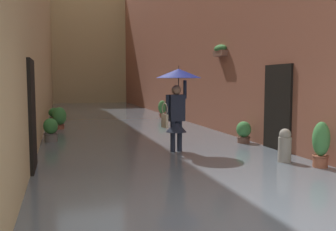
{
  "coord_description": "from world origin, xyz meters",
  "views": [
    {
      "loc": [
        2.28,
        3.73,
        1.78
      ],
      "look_at": [
        -0.14,
        -4.43,
        0.99
      ],
      "focal_mm": 38.72,
      "sensor_mm": 36.0,
      "label": 1
    }
  ],
  "objects_px": {
    "person_wading": "(177,92)",
    "potted_plant_far_left": "(162,109)",
    "potted_plant_near_left": "(321,146)",
    "potted_plant_mid_right": "(55,115)",
    "potted_plant_mid_left": "(244,133)",
    "potted_plant_near_right": "(51,131)",
    "mooring_bollard": "(285,148)",
    "potted_plant_far_right": "(60,118)"
  },
  "relations": [
    {
      "from": "person_wading",
      "to": "potted_plant_near_left",
      "type": "bearing_deg",
      "value": 133.04
    },
    {
      "from": "potted_plant_far_right",
      "to": "potted_plant_far_left",
      "type": "relative_size",
      "value": 0.99
    },
    {
      "from": "potted_plant_mid_left",
      "to": "potted_plant_mid_right",
      "type": "distance_m",
      "value": 8.48
    },
    {
      "from": "potted_plant_near_right",
      "to": "potted_plant_mid_left",
      "type": "bearing_deg",
      "value": 161.59
    },
    {
      "from": "potted_plant_far_right",
      "to": "potted_plant_mid_left",
      "type": "height_order",
      "value": "potted_plant_far_right"
    },
    {
      "from": "person_wading",
      "to": "potted_plant_mid_left",
      "type": "height_order",
      "value": "person_wading"
    },
    {
      "from": "person_wading",
      "to": "mooring_bollard",
      "type": "relative_size",
      "value": 2.66
    },
    {
      "from": "potted_plant_far_right",
      "to": "potted_plant_mid_left",
      "type": "relative_size",
      "value": 1.27
    },
    {
      "from": "potted_plant_far_right",
      "to": "mooring_bollard",
      "type": "xyz_separation_m",
      "value": [
        -4.52,
        6.84,
        -0.1
      ]
    },
    {
      "from": "potted_plant_mid_left",
      "to": "potted_plant_near_right",
      "type": "distance_m",
      "value": 5.36
    },
    {
      "from": "person_wading",
      "to": "potted_plant_mid_right",
      "type": "distance_m",
      "value": 8.11
    },
    {
      "from": "potted_plant_near_left",
      "to": "potted_plant_mid_right",
      "type": "xyz_separation_m",
      "value": [
        5.09,
        -9.82,
        -0.13
      ]
    },
    {
      "from": "potted_plant_near_left",
      "to": "mooring_bollard",
      "type": "xyz_separation_m",
      "value": [
        0.39,
        -0.62,
        -0.13
      ]
    },
    {
      "from": "potted_plant_far_left",
      "to": "mooring_bollard",
      "type": "distance_m",
      "value": 10.06
    },
    {
      "from": "mooring_bollard",
      "to": "potted_plant_near_left",
      "type": "bearing_deg",
      "value": 122.17
    },
    {
      "from": "person_wading",
      "to": "potted_plant_mid_right",
      "type": "height_order",
      "value": "person_wading"
    },
    {
      "from": "potted_plant_mid_right",
      "to": "potted_plant_near_right",
      "type": "bearing_deg",
      "value": 89.45
    },
    {
      "from": "potted_plant_mid_left",
      "to": "potted_plant_mid_right",
      "type": "relative_size",
      "value": 0.98
    },
    {
      "from": "potted_plant_mid_left",
      "to": "potted_plant_far_right",
      "type": "bearing_deg",
      "value": -42.52
    },
    {
      "from": "potted_plant_far_right",
      "to": "potted_plant_near_left",
      "type": "height_order",
      "value": "potted_plant_near_left"
    },
    {
      "from": "potted_plant_near_left",
      "to": "potted_plant_mid_right",
      "type": "bearing_deg",
      "value": -62.6
    },
    {
      "from": "person_wading",
      "to": "mooring_bollard",
      "type": "distance_m",
      "value": 2.74
    },
    {
      "from": "potted_plant_far_right",
      "to": "mooring_bollard",
      "type": "height_order",
      "value": "potted_plant_far_right"
    },
    {
      "from": "potted_plant_far_right",
      "to": "potted_plant_near_right",
      "type": "xyz_separation_m",
      "value": [
        0.24,
        2.76,
        -0.1
      ]
    },
    {
      "from": "person_wading",
      "to": "potted_plant_far_left",
      "type": "xyz_separation_m",
      "value": [
        -1.96,
        -8.34,
        -1.05
      ]
    },
    {
      "from": "potted_plant_mid_left",
      "to": "potted_plant_near_left",
      "type": "bearing_deg",
      "value": 91.02
    },
    {
      "from": "potted_plant_mid_left",
      "to": "potted_plant_mid_right",
      "type": "height_order",
      "value": "potted_plant_mid_right"
    },
    {
      "from": "potted_plant_far_left",
      "to": "mooring_bollard",
      "type": "relative_size",
      "value": 1.1
    },
    {
      "from": "person_wading",
      "to": "potted_plant_near_left",
      "type": "xyz_separation_m",
      "value": [
        -2.19,
        2.34,
        -1.01
      ]
    },
    {
      "from": "potted_plant_mid_right",
      "to": "mooring_bollard",
      "type": "height_order",
      "value": "mooring_bollard"
    },
    {
      "from": "potted_plant_far_left",
      "to": "potted_plant_mid_left",
      "type": "bearing_deg",
      "value": 91.28
    },
    {
      "from": "potted_plant_mid_left",
      "to": "potted_plant_near_right",
      "type": "xyz_separation_m",
      "value": [
        5.09,
        -1.69,
        0.03
      ]
    },
    {
      "from": "person_wading",
      "to": "potted_plant_near_right",
      "type": "distance_m",
      "value": 3.95
    },
    {
      "from": "potted_plant_near_right",
      "to": "potted_plant_far_left",
      "type": "distance_m",
      "value": 7.74
    },
    {
      "from": "potted_plant_near_right",
      "to": "potted_plant_mid_right",
      "type": "bearing_deg",
      "value": -90.55
    },
    {
      "from": "potted_plant_far_right",
      "to": "potted_plant_far_left",
      "type": "bearing_deg",
      "value": -145.45
    },
    {
      "from": "potted_plant_mid_left",
      "to": "potted_plant_near_right",
      "type": "relative_size",
      "value": 0.91
    },
    {
      "from": "person_wading",
      "to": "mooring_bollard",
      "type": "xyz_separation_m",
      "value": [
        -1.8,
        1.72,
        -1.14
      ]
    },
    {
      "from": "potted_plant_near_left",
      "to": "potted_plant_far_left",
      "type": "xyz_separation_m",
      "value": [
        0.22,
        -10.68,
        -0.03
      ]
    },
    {
      "from": "person_wading",
      "to": "potted_plant_near_left",
      "type": "height_order",
      "value": "person_wading"
    },
    {
      "from": "potted_plant_near_right",
      "to": "potted_plant_far_left",
      "type": "height_order",
      "value": "potted_plant_far_left"
    },
    {
      "from": "potted_plant_near_left",
      "to": "potted_plant_mid_right",
      "type": "distance_m",
      "value": 11.07
    }
  ]
}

